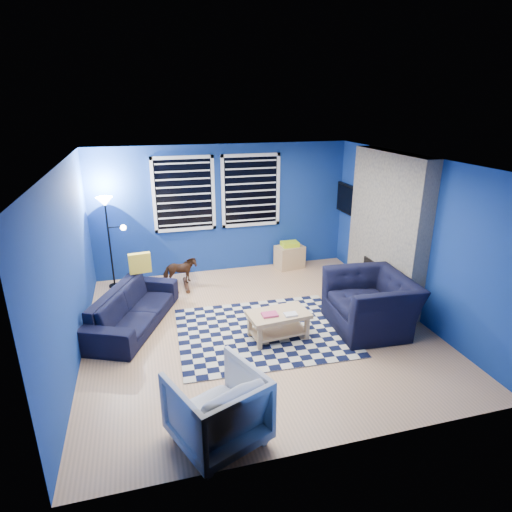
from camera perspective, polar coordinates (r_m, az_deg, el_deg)
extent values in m
plane|color=tan|center=(6.60, 0.16, -9.51)|extent=(5.00, 5.00, 0.00)
plane|color=white|center=(5.79, 0.18, 12.56)|extent=(5.00, 5.00, 0.00)
plane|color=navy|center=(8.42, -4.38, 6.19)|extent=(5.00, 0.00, 5.00)
plane|color=navy|center=(5.97, -23.66, -1.34)|extent=(0.00, 5.00, 5.00)
plane|color=navy|center=(7.13, 19.93, 2.49)|extent=(0.00, 5.00, 5.00)
cube|color=gray|center=(7.46, 16.97, 3.55)|extent=(0.26, 2.00, 2.50)
cube|color=black|center=(7.68, 15.41, -2.96)|extent=(0.04, 0.70, 0.60)
cube|color=gray|center=(7.74, 14.36, -5.18)|extent=(0.50, 1.20, 0.08)
cube|color=black|center=(8.22, -9.60, 8.13)|extent=(1.05, 0.02, 1.30)
cube|color=white|center=(8.10, -9.87, 12.83)|extent=(1.17, 0.05, 0.06)
cube|color=white|center=(8.38, -9.33, 3.57)|extent=(1.17, 0.05, 0.06)
cube|color=black|center=(8.45, -0.71, 8.72)|extent=(1.05, 0.02, 1.30)
cube|color=white|center=(8.33, -0.71, 13.30)|extent=(1.17, 0.05, 0.06)
cube|color=white|center=(8.59, -0.67, 4.26)|extent=(1.17, 0.05, 0.06)
cube|color=black|center=(8.72, 12.39, 7.28)|extent=(0.06, 1.00, 0.58)
cube|color=black|center=(8.71, 12.18, 7.27)|extent=(0.01, 0.92, 0.50)
cube|color=black|center=(6.48, 0.96, -10.03)|extent=(2.57, 2.09, 0.02)
imported|color=black|center=(6.79, -16.06, -6.73)|extent=(2.09, 1.49, 0.57)
imported|color=black|center=(6.65, 15.02, -6.04)|extent=(1.31, 1.15, 0.82)
imported|color=gray|center=(4.51, -5.22, -19.50)|extent=(1.09, 1.11, 0.78)
imported|color=#472716|center=(7.93, -10.10, -2.00)|extent=(0.31, 0.62, 0.51)
cube|color=tan|center=(6.16, 3.00, -7.80)|extent=(0.91, 0.58, 0.06)
cube|color=tan|center=(6.28, 2.96, -9.96)|extent=(0.82, 0.50, 0.03)
cube|color=#C23766|center=(6.06, 1.85, -7.81)|extent=(0.24, 0.18, 0.03)
cube|color=silver|center=(6.08, 4.64, -7.76)|extent=(0.19, 0.15, 0.03)
cube|color=tan|center=(6.00, 0.19, -10.75)|extent=(0.06, 0.06, 0.34)
cube|color=tan|center=(6.21, 6.76, -9.78)|extent=(0.06, 0.06, 0.34)
cube|color=tan|center=(6.32, -0.75, -9.04)|extent=(0.06, 0.06, 0.34)
cube|color=tan|center=(6.52, 5.51, -8.19)|extent=(0.06, 0.06, 0.34)
cube|color=tan|center=(8.82, 4.49, -0.10)|extent=(0.61, 0.46, 0.46)
cube|color=black|center=(8.82, 4.49, -0.10)|extent=(0.53, 0.41, 0.37)
cube|color=#BFE11A|center=(8.73, 4.54, 1.60)|extent=(0.38, 0.32, 0.09)
cylinder|color=black|center=(8.40, -18.30, -3.75)|extent=(0.21, 0.21, 0.03)
cylinder|color=black|center=(8.13, -18.89, 1.29)|extent=(0.03, 0.03, 1.57)
cone|color=white|center=(7.93, -19.54, 6.85)|extent=(0.28, 0.28, 0.16)
sphere|color=white|center=(7.98, -17.28, 3.64)|extent=(0.11, 0.11, 0.11)
cube|color=yellow|center=(7.29, -15.23, -0.91)|extent=(0.36, 0.15, 0.34)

